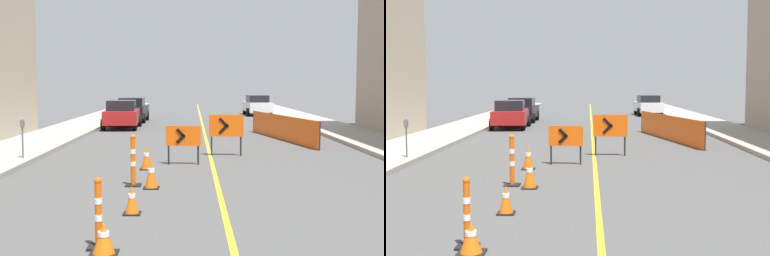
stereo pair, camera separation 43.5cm
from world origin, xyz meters
TOP-DOWN VIEW (x-y plane):
  - lane_stripe at (0.00, 30.60)m, footprint 0.12×61.20m
  - sidewalk_left at (-7.13, 30.60)m, footprint 2.86×61.20m
  - sidewalk_right at (7.13, 30.60)m, footprint 2.86×61.20m
  - traffic_cone_second at (-1.95, 5.01)m, footprint 0.41×0.41m
  - traffic_cone_third at (-1.81, 7.49)m, footprint 0.34×0.34m
  - traffic_cone_fourth at (-1.63, 10.04)m, footprint 0.39×0.39m
  - traffic_cone_fifth at (-1.98, 12.88)m, footprint 0.39×0.39m
  - delineator_post_front at (-2.08, 5.33)m, footprint 0.34×0.34m
  - delineator_post_rear at (-2.10, 10.37)m, footprint 0.38×0.38m
  - arrow_barricade_primary at (-0.91, 13.84)m, footprint 1.09×0.15m
  - arrow_barricade_secondary at (0.56, 15.90)m, footprint 1.21×0.13m
  - safety_mesh_fence at (3.39, 21.23)m, footprint 1.64×7.94m
  - parked_car_curb_near at (-4.57, 27.18)m, footprint 2.04×4.39m
  - parked_car_curb_mid at (-4.57, 32.38)m, footprint 1.93×4.31m
  - parked_car_curb_far at (4.51, 39.48)m, footprint 2.04×4.39m
  - parking_meter_near_curb at (-6.05, 14.20)m, footprint 0.12×0.11m
  - parking_meter_far_curb at (-6.05, 31.18)m, footprint 0.12×0.11m

SIDE VIEW (x-z plane):
  - lane_stripe at x=0.00m, z-range 0.00..0.01m
  - sidewalk_left at x=-7.13m, z-range 0.00..0.16m
  - sidewalk_right at x=7.13m, z-range 0.00..0.16m
  - traffic_cone_second at x=-1.95m, z-range 0.00..0.49m
  - traffic_cone_third at x=-1.81m, z-range 0.00..0.57m
  - traffic_cone_fourth at x=-1.63m, z-range 0.00..0.69m
  - traffic_cone_fifth at x=-1.98m, z-range 0.00..0.70m
  - delineator_post_front at x=-2.08m, z-range -0.08..1.03m
  - safety_mesh_fence at x=3.39m, z-range 0.00..1.11m
  - delineator_post_rear at x=-2.10m, z-range -0.08..1.21m
  - parked_car_curb_near at x=-4.57m, z-range 0.00..1.59m
  - parked_car_curb_mid at x=-4.57m, z-range 0.00..1.59m
  - parked_car_curb_far at x=4.51m, z-range 0.00..1.59m
  - arrow_barricade_primary at x=-0.91m, z-range 0.25..1.47m
  - arrow_barricade_secondary at x=0.56m, z-range 0.29..1.74m
  - parking_meter_near_curb at x=-6.05m, z-range 0.42..1.68m
  - parking_meter_far_curb at x=-6.05m, z-range 0.43..1.76m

